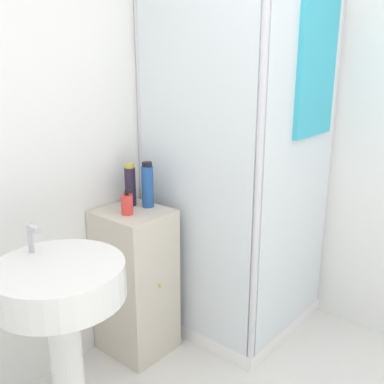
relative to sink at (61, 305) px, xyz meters
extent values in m
cube|color=white|center=(0.12, 0.52, 0.54)|extent=(6.40, 0.06, 2.50)
cube|color=white|center=(1.36, 0.05, -0.67)|extent=(0.87, 0.87, 0.09)
cylinder|color=silver|center=(1.77, 0.47, 0.33)|extent=(0.04, 0.04, 2.08)
cylinder|color=silver|center=(0.94, 0.47, 0.33)|extent=(0.04, 0.04, 2.08)
cylinder|color=silver|center=(1.77, -0.37, 0.33)|extent=(0.04, 0.04, 2.08)
cylinder|color=silver|center=(0.94, -0.37, 0.33)|extent=(0.04, 0.04, 2.08)
cube|color=silver|center=(1.36, -0.38, 0.36)|extent=(0.80, 0.01, 1.96)
cube|color=silver|center=(0.93, 0.05, 0.36)|extent=(0.01, 0.80, 1.96)
cylinder|color=#B7BABF|center=(1.57, 0.41, 0.16)|extent=(0.02, 0.02, 1.56)
cylinder|color=#B7BABF|center=(1.57, 0.36, 0.96)|extent=(0.07, 0.07, 0.04)
cube|color=#38ADC6|center=(1.44, -0.40, 0.97)|extent=(0.41, 0.03, 0.77)
cube|color=beige|center=(0.68, 0.29, -0.27)|extent=(0.36, 0.39, 0.89)
sphere|color=gold|center=(0.68, 0.08, -0.22)|extent=(0.02, 0.02, 0.02)
cylinder|color=white|center=(0.00, 0.00, -0.34)|extent=(0.14, 0.14, 0.75)
cylinder|color=white|center=(0.00, 0.00, 0.11)|extent=(0.55, 0.55, 0.15)
cylinder|color=#B7BABF|center=(0.00, 0.19, 0.25)|extent=(0.02, 0.02, 0.13)
cube|color=#B7BABF|center=(0.00, 0.16, 0.30)|extent=(0.02, 0.07, 0.02)
cylinder|color=red|center=(0.63, 0.27, 0.23)|extent=(0.07, 0.07, 0.11)
cylinder|color=black|center=(0.63, 0.27, 0.29)|extent=(0.02, 0.02, 0.02)
cube|color=black|center=(0.63, 0.25, 0.31)|extent=(0.02, 0.04, 0.01)
cylinder|color=#281E33|center=(0.74, 0.37, 0.29)|extent=(0.06, 0.06, 0.22)
cylinder|color=gold|center=(0.74, 0.37, 0.41)|extent=(0.05, 0.05, 0.02)
cylinder|color=#1E4C93|center=(0.79, 0.27, 0.29)|extent=(0.07, 0.07, 0.24)
cylinder|color=black|center=(0.79, 0.27, 0.43)|extent=(0.06, 0.06, 0.02)
camera|label=1|loc=(-0.93, -1.50, 1.01)|focal=42.00mm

